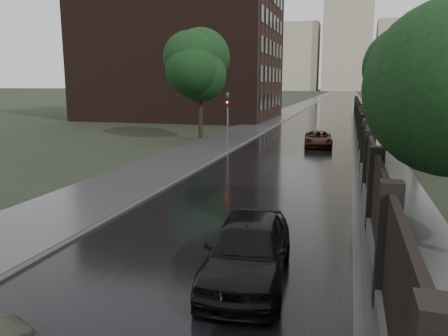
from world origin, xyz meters
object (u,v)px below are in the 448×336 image
traffic_light (228,116)px  car_right_far (318,139)px  tree_right_c (394,80)px  car_right_near (248,249)px  tree_left_far (200,75)px  tree_right_b (425,77)px

traffic_light → car_right_far: traffic_light is taller
tree_right_c → car_right_near: tree_right_c is taller
car_right_far → car_right_near: bearing=-95.0°
tree_left_far → car_right_far: tree_left_far is taller
tree_left_far → car_right_near: tree_left_far is taller
tree_right_c → traffic_light: 19.26m
tree_right_c → car_right_far: size_ratio=1.66×
tree_right_c → traffic_light: tree_right_c is taller
tree_right_c → car_right_far: (-5.90, -11.30, -4.36)m
tree_left_far → car_right_far: size_ratio=1.75×
tree_right_b → traffic_light: bearing=165.8°
tree_left_far → car_right_near: (9.60, -24.49, -4.47)m
tree_left_far → car_right_near: 26.68m
tree_right_b → traffic_light: tree_right_b is taller
tree_right_c → traffic_light: size_ratio=1.75×
tree_left_far → traffic_light: (3.70, -5.01, -2.84)m
tree_right_b → traffic_light: 12.44m
tree_left_far → traffic_light: size_ratio=1.85×
tree_left_far → tree_right_b: size_ratio=1.05×
tree_left_far → car_right_near: bearing=-68.6°
tree_right_b → tree_left_far: bearing=152.7°
tree_right_c → car_right_near: (-5.90, -34.49, -4.17)m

